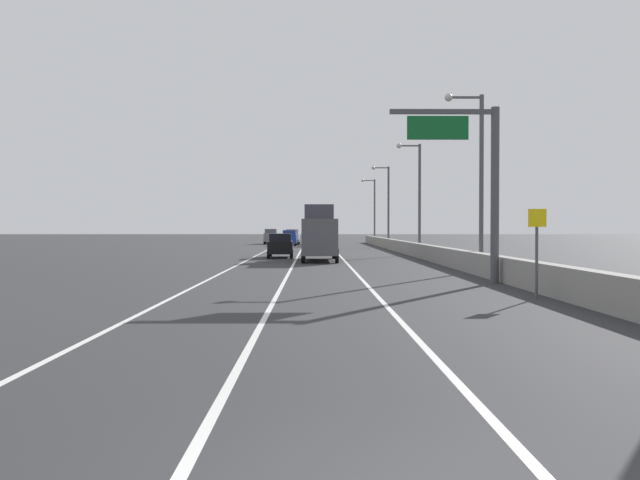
% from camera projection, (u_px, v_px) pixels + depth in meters
% --- Properties ---
extents(ground_plane, '(320.00, 320.00, 0.00)m').
position_uv_depth(ground_plane, '(320.00, 251.00, 70.04)').
color(ground_plane, '#2D2D30').
extents(lane_stripe_left, '(0.16, 130.00, 0.00)m').
position_uv_depth(lane_stripe_left, '(259.00, 254.00, 60.99)').
color(lane_stripe_left, silver).
rests_on(lane_stripe_left, ground_plane).
extents(lane_stripe_center, '(0.16, 130.00, 0.00)m').
position_uv_depth(lane_stripe_center, '(299.00, 254.00, 61.02)').
color(lane_stripe_center, silver).
rests_on(lane_stripe_center, ground_plane).
extents(lane_stripe_right, '(0.16, 130.00, 0.00)m').
position_uv_depth(lane_stripe_right, '(338.00, 254.00, 61.05)').
color(lane_stripe_right, silver).
rests_on(lane_stripe_right, ground_plane).
extents(jersey_barrier_right, '(0.60, 120.00, 1.10)m').
position_uv_depth(jersey_barrier_right, '(438.00, 255.00, 46.11)').
color(jersey_barrier_right, gray).
rests_on(jersey_barrier_right, ground_plane).
extents(overhead_sign_gantry, '(4.68, 0.36, 7.50)m').
position_uv_depth(overhead_sign_gantry, '(478.00, 172.00, 29.26)').
color(overhead_sign_gantry, '#47474C').
rests_on(overhead_sign_gantry, ground_plane).
extents(speed_advisory_sign, '(0.60, 0.11, 3.00)m').
position_uv_depth(speed_advisory_sign, '(537.00, 246.00, 22.89)').
color(speed_advisory_sign, '#4C4C51').
rests_on(speed_advisory_sign, ground_plane).
extents(lamp_post_right_second, '(2.14, 0.44, 9.64)m').
position_uv_depth(lamp_post_right_second, '(477.00, 169.00, 37.34)').
color(lamp_post_right_second, '#4C4C51').
rests_on(lamp_post_right_second, ground_plane).
extents(lamp_post_right_third, '(2.14, 0.44, 9.64)m').
position_uv_depth(lamp_post_right_third, '(417.00, 190.00, 59.49)').
color(lamp_post_right_third, '#4C4C51').
rests_on(lamp_post_right_third, ground_plane).
extents(lamp_post_right_fourth, '(2.14, 0.44, 9.64)m').
position_uv_depth(lamp_post_right_fourth, '(386.00, 200.00, 81.64)').
color(lamp_post_right_fourth, '#4C4C51').
rests_on(lamp_post_right_fourth, ground_plane).
extents(lamp_post_right_fifth, '(2.14, 0.44, 9.64)m').
position_uv_depth(lamp_post_right_fifth, '(373.00, 206.00, 103.80)').
color(lamp_post_right_fifth, '#4C4C51').
rests_on(lamp_post_right_fifth, ground_plane).
extents(car_gray_0, '(1.92, 4.58, 2.13)m').
position_uv_depth(car_gray_0, '(271.00, 237.00, 97.01)').
color(car_gray_0, slate).
rests_on(car_gray_0, ground_plane).
extents(car_yellow_1, '(1.89, 4.72, 2.04)m').
position_uv_depth(car_yellow_1, '(317.00, 238.00, 85.15)').
color(car_yellow_1, gold).
rests_on(car_yellow_1, ground_plane).
extents(car_black_2, '(2.06, 4.80, 1.89)m').
position_uv_depth(car_black_2, '(281.00, 246.00, 53.86)').
color(car_black_2, black).
rests_on(car_black_2, ground_plane).
extents(car_green_3, '(1.95, 4.11, 2.03)m').
position_uv_depth(car_green_3, '(313.00, 237.00, 94.86)').
color(car_green_3, '#196033').
rests_on(car_green_3, ground_plane).
extents(car_blue_4, '(1.99, 4.44, 1.99)m').
position_uv_depth(car_blue_4, '(290.00, 238.00, 87.70)').
color(car_blue_4, '#1E389E').
rests_on(car_blue_4, ground_plane).
extents(car_silver_5, '(2.02, 4.54, 2.09)m').
position_uv_depth(car_silver_5, '(292.00, 237.00, 95.48)').
color(car_silver_5, '#B7B7BC').
rests_on(car_silver_5, ground_plane).
extents(box_truck, '(2.49, 7.97, 4.04)m').
position_uv_depth(box_truck, '(319.00, 235.00, 48.83)').
color(box_truck, '#4C4C51').
rests_on(box_truck, ground_plane).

